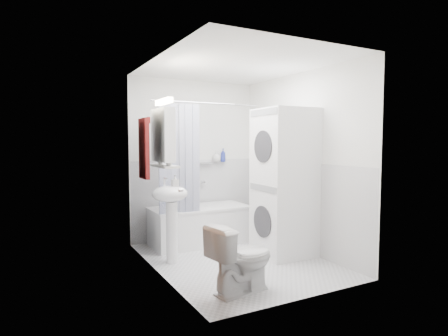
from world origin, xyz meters
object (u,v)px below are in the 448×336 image
sink (171,206)px  toilet (242,258)px  bathtub (200,223)px  washer_dryer (284,182)px

sink → toilet: size_ratio=1.52×
bathtub → toilet: 1.84m
toilet → bathtub: bearing=-20.1°
washer_dryer → toilet: washer_dryer is taller
washer_dryer → toilet: bearing=-142.0°
sink → toilet: bearing=-75.5°
washer_dryer → sink: bearing=168.1°
washer_dryer → toilet: size_ratio=2.77×
sink → toilet: 1.27m
bathtub → sink: size_ratio=1.35×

